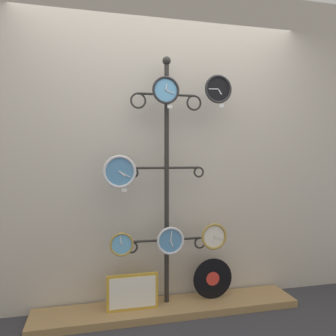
{
  "coord_description": "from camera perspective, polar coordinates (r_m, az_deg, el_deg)",
  "views": [
    {
      "loc": [
        -0.62,
        -2.26,
        1.29
      ],
      "look_at": [
        0.0,
        0.36,
        1.2
      ],
      "focal_mm": 35.0,
      "sensor_mm": 36.0,
      "label": 1
    }
  ],
  "objects": [
    {
      "name": "shop_wall",
      "position": [
        2.9,
        -0.96,
        4.1
      ],
      "size": [
        4.4,
        0.04,
        2.8
      ],
      "color": "#BCB2A3",
      "rests_on": "ground_plane"
    },
    {
      "name": "clock_top_center",
      "position": [
        2.68,
        -0.41,
        13.38
      ],
      "size": [
        0.22,
        0.04,
        0.22
      ],
      "color": "#60A8DB"
    },
    {
      "name": "price_tag_lower",
      "position": [
        2.6,
        -7.62,
        -3.83
      ],
      "size": [
        0.04,
        0.0,
        0.03
      ],
      "color": "white"
    },
    {
      "name": "clock_top_right",
      "position": [
        2.84,
        8.7,
        13.4
      ],
      "size": [
        0.24,
        0.04,
        0.24
      ],
      "color": "black"
    },
    {
      "name": "picture_frame",
      "position": [
        2.82,
        -6.18,
        -20.69
      ],
      "size": [
        0.41,
        0.02,
        0.29
      ],
      "color": "gold",
      "rests_on": "low_shelf"
    },
    {
      "name": "price_tag_upper",
      "position": [
        2.66,
        0.25,
        10.68
      ],
      "size": [
        0.04,
        0.0,
        0.03
      ],
      "color": "white"
    },
    {
      "name": "price_tag_mid",
      "position": [
        2.82,
        9.32,
        10.69
      ],
      "size": [
        0.04,
        0.0,
        0.03
      ],
      "color": "white"
    },
    {
      "name": "clock_bottom_center",
      "position": [
        2.75,
        0.42,
        -12.53
      ],
      "size": [
        0.23,
        0.04,
        0.23
      ],
      "color": "#4C84B2"
    },
    {
      "name": "clock_bottom_right",
      "position": [
        2.84,
        7.98,
        -11.7
      ],
      "size": [
        0.22,
        0.04,
        0.22
      ],
      "color": "silver"
    },
    {
      "name": "low_shelf",
      "position": [
        2.97,
        0.05,
        -23.22
      ],
      "size": [
        2.2,
        0.36,
        0.06
      ],
      "color": "#9E7A4C",
      "rests_on": "ground_plane"
    },
    {
      "name": "vinyl_record",
      "position": [
        3.02,
        7.79,
        -18.54
      ],
      "size": [
        0.35,
        0.01,
        0.35
      ],
      "color": "black",
      "rests_on": "low_shelf"
    },
    {
      "name": "ground_plane",
      "position": [
        2.68,
        2.0,
        -26.89
      ],
      "size": [
        12.0,
        12.0,
        0.0
      ],
      "primitive_type": "plane",
      "color": "#333338"
    },
    {
      "name": "display_stand",
      "position": [
        2.79,
        -0.24,
        -8.52
      ],
      "size": [
        0.7,
        0.37,
        2.12
      ],
      "color": "#282623",
      "rests_on": "ground_plane"
    },
    {
      "name": "clock_middle_left",
      "position": [
        2.59,
        -8.43,
        -0.63
      ],
      "size": [
        0.26,
        0.04,
        0.26
      ],
      "color": "#4C84B2"
    },
    {
      "name": "clock_bottom_left",
      "position": [
        2.69,
        -8.09,
        -13.0
      ],
      "size": [
        0.19,
        0.04,
        0.19
      ],
      "color": "#60A8DB"
    }
  ]
}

